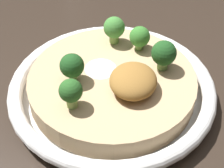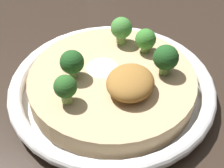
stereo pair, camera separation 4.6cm
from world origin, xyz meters
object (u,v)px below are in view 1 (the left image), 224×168
broccoli_right (140,37)px  broccoli_back (72,66)px  risotto_bowl (112,87)px  broccoli_front (164,54)px  broccoli_back_left (71,92)px  broccoli_back_right (114,28)px

broccoli_right → broccoli_back: size_ratio=0.89×
risotto_bowl → broccoli_back: (-0.02, 0.05, 0.04)m
risotto_bowl → broccoli_front: 0.08m
risotto_bowl → broccoli_back_left: broccoli_back_left is taller
broccoli_back → broccoli_front: bearing=-68.6°
broccoli_right → broccoli_back: 0.11m
risotto_bowl → broccoli_right: (0.07, -0.03, 0.04)m
broccoli_back_left → broccoli_right: 0.14m
broccoli_right → broccoli_front: broccoli_front is taller
broccoli_back_right → broccoli_right: bearing=-103.7°
broccoli_back_left → broccoli_front: (0.09, -0.10, 0.00)m
broccoli_back_left → broccoli_back: same height
risotto_bowl → broccoli_back_right: size_ratio=6.83×
risotto_bowl → broccoli_right: broccoli_right is taller
broccoli_back_left → broccoli_front: 0.14m
broccoli_back_right → broccoli_back: bearing=157.5°
risotto_bowl → broccoli_back_right: broccoli_back_right is taller
broccoli_back_right → risotto_bowl: bearing=-172.3°
broccoli_back_left → broccoli_back_right: bearing=-11.3°
broccoli_right → broccoli_back: (-0.08, 0.08, 0.00)m
risotto_bowl → broccoli_back_left: bearing=148.6°
broccoli_back_right → broccoli_back: (-0.09, 0.04, -0.00)m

